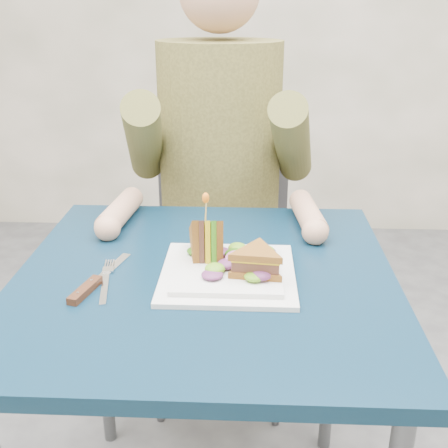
{
  "coord_description": "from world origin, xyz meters",
  "views": [
    {
      "loc": [
        0.08,
        -0.98,
        1.24
      ],
      "look_at": [
        0.04,
        0.04,
        0.82
      ],
      "focal_mm": 45.0,
      "sensor_mm": 36.0,
      "label": 1
    }
  ],
  "objects_px": {
    "fork": "(106,282)",
    "knife": "(91,285)",
    "chair": "(222,232)",
    "sandwich_flat": "(257,262)",
    "sandwich_upright": "(206,241)",
    "diner": "(219,123)",
    "plate": "(228,272)",
    "table": "(205,309)"
  },
  "relations": [
    {
      "from": "table",
      "to": "sandwich_upright",
      "type": "distance_m",
      "value": 0.14
    },
    {
      "from": "diner",
      "to": "plate",
      "type": "relative_size",
      "value": 2.87
    },
    {
      "from": "plate",
      "to": "fork",
      "type": "height_order",
      "value": "plate"
    },
    {
      "from": "diner",
      "to": "plate",
      "type": "distance_m",
      "value": 0.57
    },
    {
      "from": "knife",
      "to": "sandwich_upright",
      "type": "bearing_deg",
      "value": 26.67
    },
    {
      "from": "chair",
      "to": "fork",
      "type": "height_order",
      "value": "chair"
    },
    {
      "from": "plate",
      "to": "diner",
      "type": "bearing_deg",
      "value": 94.8
    },
    {
      "from": "table",
      "to": "fork",
      "type": "bearing_deg",
      "value": -165.89
    },
    {
      "from": "sandwich_flat",
      "to": "fork",
      "type": "distance_m",
      "value": 0.29
    },
    {
      "from": "chair",
      "to": "sandwich_flat",
      "type": "relative_size",
      "value": 7.24
    },
    {
      "from": "plate",
      "to": "fork",
      "type": "bearing_deg",
      "value": -170.25
    },
    {
      "from": "fork",
      "to": "plate",
      "type": "bearing_deg",
      "value": 9.75
    },
    {
      "from": "plate",
      "to": "sandwich_upright",
      "type": "xyz_separation_m",
      "value": [
        -0.05,
        0.04,
        0.05
      ]
    },
    {
      "from": "chair",
      "to": "knife",
      "type": "relative_size",
      "value": 4.25
    },
    {
      "from": "chair",
      "to": "sandwich_upright",
      "type": "height_order",
      "value": "chair"
    },
    {
      "from": "knife",
      "to": "plate",
      "type": "bearing_deg",
      "value": 13.34
    },
    {
      "from": "chair",
      "to": "knife",
      "type": "bearing_deg",
      "value": -106.33
    },
    {
      "from": "chair",
      "to": "diner",
      "type": "xyz_separation_m",
      "value": [
        -0.0,
        -0.11,
        0.37
      ]
    },
    {
      "from": "chair",
      "to": "diner",
      "type": "height_order",
      "value": "diner"
    },
    {
      "from": "plate",
      "to": "fork",
      "type": "xyz_separation_m",
      "value": [
        -0.23,
        -0.04,
        -0.01
      ]
    },
    {
      "from": "plate",
      "to": "sandwich_flat",
      "type": "distance_m",
      "value": 0.07
    },
    {
      "from": "table",
      "to": "fork",
      "type": "height_order",
      "value": "fork"
    },
    {
      "from": "diner",
      "to": "chair",
      "type": "bearing_deg",
      "value": 90.0
    },
    {
      "from": "knife",
      "to": "diner",
      "type": "bearing_deg",
      "value": 70.85
    },
    {
      "from": "plate",
      "to": "sandwich_upright",
      "type": "relative_size",
      "value": 1.93
    },
    {
      "from": "sandwich_flat",
      "to": "knife",
      "type": "height_order",
      "value": "sandwich_flat"
    },
    {
      "from": "table",
      "to": "plate",
      "type": "bearing_deg",
      "value": -8.69
    },
    {
      "from": "diner",
      "to": "knife",
      "type": "distance_m",
      "value": 0.66
    },
    {
      "from": "table",
      "to": "sandwich_flat",
      "type": "relative_size",
      "value": 5.84
    },
    {
      "from": "fork",
      "to": "knife",
      "type": "distance_m",
      "value": 0.03
    },
    {
      "from": "knife",
      "to": "table",
      "type": "bearing_deg",
      "value": 17.85
    },
    {
      "from": "sandwich_flat",
      "to": "fork",
      "type": "xyz_separation_m",
      "value": [
        -0.29,
        -0.01,
        -0.04
      ]
    },
    {
      "from": "sandwich_upright",
      "to": "knife",
      "type": "distance_m",
      "value": 0.24
    },
    {
      "from": "chair",
      "to": "diner",
      "type": "distance_m",
      "value": 0.39
    },
    {
      "from": "table",
      "to": "diner",
      "type": "distance_m",
      "value": 0.6
    },
    {
      "from": "chair",
      "to": "knife",
      "type": "xyz_separation_m",
      "value": [
        -0.21,
        -0.72,
        0.2
      ]
    },
    {
      "from": "diner",
      "to": "fork",
      "type": "xyz_separation_m",
      "value": [
        -0.19,
        -0.58,
        -0.18
      ]
    },
    {
      "from": "diner",
      "to": "fork",
      "type": "height_order",
      "value": "diner"
    },
    {
      "from": "chair",
      "to": "sandwich_upright",
      "type": "distance_m",
      "value": 0.66
    },
    {
      "from": "plate",
      "to": "knife",
      "type": "height_order",
      "value": "plate"
    },
    {
      "from": "table",
      "to": "sandwich_flat",
      "type": "xyz_separation_m",
      "value": [
        0.1,
        -0.03,
        0.12
      ]
    },
    {
      "from": "fork",
      "to": "diner",
      "type": "bearing_deg",
      "value": 72.29
    }
  ]
}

